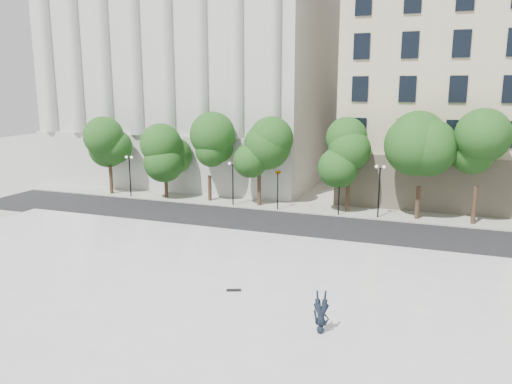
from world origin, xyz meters
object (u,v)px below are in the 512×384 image
traffic_light_west (278,170)px  person_lying (321,327)px  skateboard (234,290)px  traffic_light_east (340,173)px

traffic_light_west → person_lying: traffic_light_west is taller
traffic_light_west → skateboard: bearing=-79.1°
traffic_light_west → traffic_light_east: bearing=0.0°
traffic_light_east → traffic_light_west: bearing=180.0°
traffic_light_west → person_lying: size_ratio=2.21×
person_lying → skateboard: (-5.28, 2.89, -0.22)m
traffic_light_west → traffic_light_east: 5.48m
traffic_light_west → skateboard: size_ratio=5.52×
person_lying → skateboard: 6.02m
traffic_light_east → person_lying: traffic_light_east is taller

